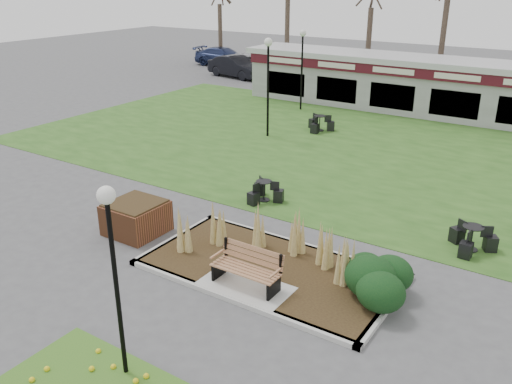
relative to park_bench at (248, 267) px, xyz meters
The scene contains 15 objects.
ground 0.64m from the park_bench, 90.00° to the right, with size 100.00×100.00×0.00m, color #515154.
lawn 11.77m from the park_bench, 90.00° to the left, with size 34.00×16.00×0.02m, color #2B571B.
planting_bed 1.70m from the park_bench, 40.83° to the left, with size 6.75×3.40×1.27m.
park_bench is the anchor object (origin of this frame).
brick_planter 4.47m from the park_bench, behind, with size 1.50×1.50×0.95m.
food_pavilion 19.73m from the park_bench, 90.00° to the left, with size 24.60×3.40×2.90m.
lamp_post_near_right 4.35m from the park_bench, 93.65° to the right, with size 0.32×0.32×3.82m.
lamp_post_mid_left 13.33m from the park_bench, 120.02° to the left, with size 0.37×0.37×4.42m.
lamp_post_far_left 18.65m from the park_bench, 114.94° to the left, with size 0.35×0.35×4.27m.
bistro_set_a 14.31m from the park_bench, 110.19° to the left, with size 1.37×1.22×0.73m.
bistro_set_b 6.33m from the park_bench, 50.88° to the left, with size 1.32×1.16×0.70m.
bistro_set_c 5.41m from the park_bench, 118.38° to the left, with size 1.26×1.21×0.68m.
car_silver 29.38m from the park_bench, 123.73° to the left, with size 1.92×4.76×1.62m, color silver.
car_black 28.29m from the park_bench, 125.63° to the left, with size 1.61×4.61×1.52m, color black.
car_blue 33.63m from the park_bench, 127.31° to the left, with size 2.02×4.96×1.44m, color navy.
Camera 1 is at (6.27, -8.98, 7.02)m, focal length 38.00 mm.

